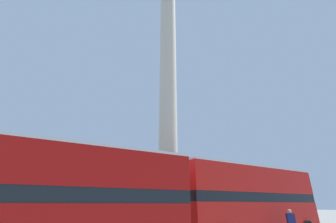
% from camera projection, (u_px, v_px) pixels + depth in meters
% --- Properties ---
extents(monument_column, '(4.53, 4.53, 26.01)m').
position_uv_depth(monument_column, '(168.00, 116.00, 19.24)').
color(monument_column, '#BCB29E').
rests_on(monument_column, ground_plane).
extents(bus_a, '(10.61, 3.23, 4.26)m').
position_uv_depth(bus_a, '(60.00, 195.00, 8.68)').
color(bus_a, '#A80F0C').
rests_on(bus_a, ground_plane).
extents(bus_b, '(11.15, 2.99, 4.41)m').
position_uv_depth(bus_b, '(250.00, 198.00, 14.95)').
color(bus_b, red).
rests_on(bus_b, ground_plane).
extents(equestrian_statue, '(3.61, 3.10, 5.93)m').
position_uv_depth(equestrian_statue, '(226.00, 207.00, 24.36)').
color(equestrian_statue, '#BCB29E').
rests_on(equestrian_statue, ground_plane).
extents(street_lamp, '(0.50, 0.50, 5.08)m').
position_uv_depth(street_lamp, '(144.00, 184.00, 14.27)').
color(street_lamp, black).
rests_on(street_lamp, ground_plane).
extents(pedestrian_near_lamp, '(0.49, 0.40, 1.76)m').
position_uv_depth(pedestrian_near_lamp, '(292.00, 223.00, 13.07)').
color(pedestrian_near_lamp, '#192347').
rests_on(pedestrian_near_lamp, ground_plane).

